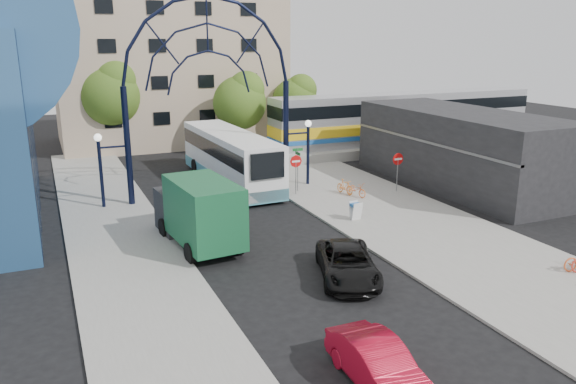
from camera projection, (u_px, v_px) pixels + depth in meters
name	position (u px, v px, depth m)	size (l,w,h in m)	color
ground	(311.00, 281.00, 22.98)	(120.00, 120.00, 0.00)	black
sidewalk_east	(414.00, 226.00, 29.60)	(8.00, 56.00, 0.12)	gray
plaza_west	(126.00, 254.00, 25.72)	(5.00, 50.00, 0.12)	gray
gateway_arch	(208.00, 57.00, 33.05)	(13.64, 0.44, 12.10)	black
stop_sign	(296.00, 165.00, 34.90)	(0.80, 0.07, 2.50)	slate
do_not_enter_sign	(398.00, 163.00, 35.55)	(0.76, 0.07, 2.48)	slate
street_name_sign	(298.00, 160.00, 35.55)	(0.70, 0.70, 2.80)	slate
sandwich_board	(356.00, 209.00, 30.23)	(0.55, 0.61, 0.99)	white
commercial_block_east	(461.00, 149.00, 37.36)	(6.00, 16.00, 5.00)	black
apartment_block	(168.00, 67.00, 52.74)	(20.00, 12.10, 14.00)	tan
train_platform	(404.00, 145.00, 50.06)	(32.00, 5.00, 0.80)	gray
train_car	(405.00, 117.00, 49.39)	(25.10, 3.05, 4.20)	#B7B7BC
tree_north_a	(241.00, 100.00, 47.00)	(4.48, 4.48, 7.00)	#382314
tree_north_b	(111.00, 92.00, 46.46)	(5.12, 5.12, 8.00)	#382314
tree_north_c	(296.00, 98.00, 51.19)	(4.16, 4.16, 6.50)	#382314
city_bus	(230.00, 157.00, 38.02)	(3.32, 12.84, 3.50)	white
green_truck	(197.00, 212.00, 26.62)	(3.02, 6.79, 3.33)	black
black_suv	(348.00, 263.00, 23.07)	(2.23, 4.85, 1.35)	black
red_sedan	(378.00, 365.00, 15.91)	(1.43, 4.10, 1.35)	#A10920
bike_near_a	(356.00, 189.00, 34.78)	(0.58, 1.65, 0.87)	orange
bike_near_b	(345.00, 187.00, 35.28)	(0.43, 1.53, 0.92)	orange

